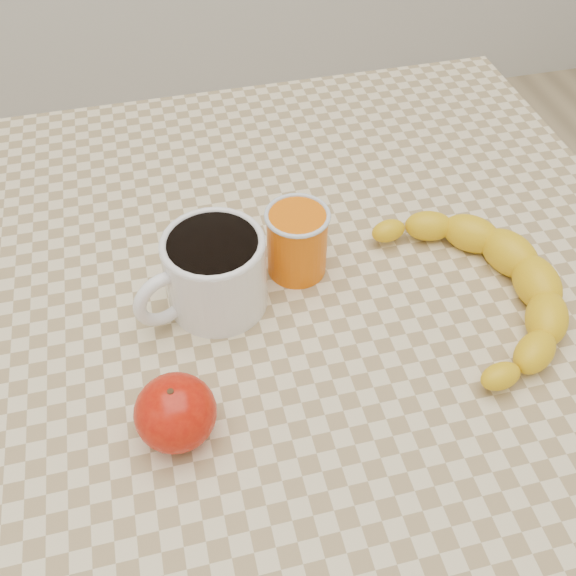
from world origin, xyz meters
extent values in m
plane|color=tan|center=(0.00, 0.00, 0.00)|extent=(3.00, 3.00, 0.00)
cube|color=beige|center=(0.00, 0.00, 0.73)|extent=(0.80, 0.80, 0.04)
cube|color=olive|center=(0.00, 0.00, 0.68)|extent=(0.74, 0.74, 0.06)
cylinder|color=olive|center=(-0.35, 0.35, 0.35)|extent=(0.05, 0.05, 0.71)
cylinder|color=olive|center=(0.35, 0.35, 0.35)|extent=(0.05, 0.05, 0.71)
cylinder|color=white|center=(-0.07, 0.02, 0.79)|extent=(0.12, 0.12, 0.08)
cylinder|color=black|center=(-0.07, 0.02, 0.82)|extent=(0.08, 0.08, 0.01)
torus|color=white|center=(-0.07, 0.02, 0.83)|extent=(0.10, 0.10, 0.01)
torus|color=white|center=(-0.12, 0.00, 0.79)|extent=(0.06, 0.03, 0.06)
cylinder|color=orange|center=(0.02, 0.04, 0.79)|extent=(0.06, 0.06, 0.07)
torus|color=silver|center=(0.02, 0.04, 0.82)|extent=(0.06, 0.06, 0.00)
ellipsoid|color=#A40D05|center=(-0.12, -0.12, 0.78)|extent=(0.07, 0.07, 0.06)
cylinder|color=#382311|center=(-0.12, -0.12, 0.81)|extent=(0.01, 0.01, 0.01)
camera|label=1|loc=(-0.10, -0.40, 1.22)|focal=40.00mm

